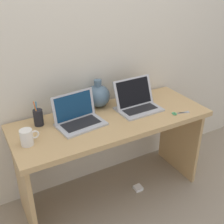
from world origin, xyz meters
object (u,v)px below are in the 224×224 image
object	(u,v)px
pen_cup	(38,117)
power_brick	(138,188)
laptop_right	(136,101)
laptop_left	(78,116)
scissors	(178,113)
green_vase	(98,96)
coffee_mug	(27,137)

from	to	relation	value
pen_cup	power_brick	size ratio (longest dim) A/B	2.73
laptop_right	pen_cup	bearing A→B (deg)	171.32
laptop_left	power_brick	distance (m)	0.93
pen_cup	scissors	distance (m)	1.05
power_brick	green_vase	bearing A→B (deg)	124.64
green_vase	scissors	bearing A→B (deg)	-41.25
coffee_mug	scissors	size ratio (longest dim) A/B	0.84
laptop_right	green_vase	xyz separation A→B (m)	(-0.25, 0.19, 0.03)
green_vase	power_brick	bearing A→B (deg)	-55.36
coffee_mug	laptop_left	bearing A→B (deg)	14.43
laptop_left	laptop_right	size ratio (longest dim) A/B	1.03
scissors	laptop_left	bearing A→B (deg)	161.86
laptop_left	laptop_right	world-z (taller)	laptop_right
laptop_right	pen_cup	xyz separation A→B (m)	(-0.76, 0.12, -0.00)
coffee_mug	pen_cup	distance (m)	0.25
green_vase	laptop_left	bearing A→B (deg)	-144.69
green_vase	scissors	size ratio (longest dim) A/B	1.54
scissors	pen_cup	bearing A→B (deg)	160.50
laptop_left	pen_cup	world-z (taller)	laptop_left
laptop_left	power_brick	world-z (taller)	laptop_left
laptop_left	scissors	distance (m)	0.77
laptop_right	coffee_mug	size ratio (longest dim) A/B	2.81
laptop_right	pen_cup	world-z (taller)	laptop_right
scissors	power_brick	size ratio (longest dim) A/B	2.10
power_brick	scissors	bearing A→B (deg)	-21.86
green_vase	coffee_mug	distance (m)	0.70
coffee_mug	scissors	world-z (taller)	coffee_mug
green_vase	scissors	distance (m)	0.64
laptop_right	pen_cup	distance (m)	0.77
coffee_mug	power_brick	size ratio (longest dim) A/B	1.76
laptop_right	scissors	bearing A→B (deg)	-45.42
pen_cup	power_brick	bearing A→B (deg)	-18.63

